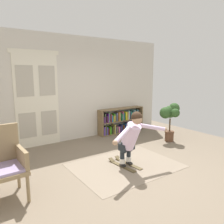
{
  "coord_description": "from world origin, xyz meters",
  "views": [
    {
      "loc": [
        -2.66,
        -3.09,
        1.87
      ],
      "look_at": [
        -0.01,
        0.75,
        1.05
      ],
      "focal_mm": 35.12,
      "sensor_mm": 36.0,
      "label": 1
    }
  ],
  "objects_px": {
    "wicker_chair": "(2,162)",
    "skis_pair": "(124,164)",
    "potted_plant": "(170,115)",
    "person_skier": "(132,135)",
    "bookshelf": "(121,121)"
  },
  "relations": [
    {
      "from": "bookshelf",
      "to": "person_skier",
      "type": "distance_m",
      "value": 2.75
    },
    {
      "from": "skis_pair",
      "to": "person_skier",
      "type": "distance_m",
      "value": 0.69
    },
    {
      "from": "bookshelf",
      "to": "skis_pair",
      "type": "height_order",
      "value": "bookshelf"
    },
    {
      "from": "wicker_chair",
      "to": "skis_pair",
      "type": "xyz_separation_m",
      "value": [
        2.25,
        -0.08,
        -0.56
      ]
    },
    {
      "from": "bookshelf",
      "to": "potted_plant",
      "type": "distance_m",
      "value": 1.65
    },
    {
      "from": "wicker_chair",
      "to": "person_skier",
      "type": "height_order",
      "value": "person_skier"
    },
    {
      "from": "skis_pair",
      "to": "potted_plant",
      "type": "bearing_deg",
      "value": 16.63
    },
    {
      "from": "person_skier",
      "to": "skis_pair",
      "type": "bearing_deg",
      "value": 95.43
    },
    {
      "from": "wicker_chair",
      "to": "potted_plant",
      "type": "distance_m",
      "value": 4.36
    },
    {
      "from": "wicker_chair",
      "to": "potted_plant",
      "type": "height_order",
      "value": "wicker_chair"
    },
    {
      "from": "wicker_chair",
      "to": "potted_plant",
      "type": "bearing_deg",
      "value": 7.08
    },
    {
      "from": "bookshelf",
      "to": "skis_pair",
      "type": "distance_m",
      "value": 2.61
    },
    {
      "from": "bookshelf",
      "to": "skis_pair",
      "type": "xyz_separation_m",
      "value": [
        -1.49,
        -2.11,
        -0.33
      ]
    },
    {
      "from": "skis_pair",
      "to": "person_skier",
      "type": "bearing_deg",
      "value": -84.57
    },
    {
      "from": "bookshelf",
      "to": "wicker_chair",
      "type": "relative_size",
      "value": 1.45
    }
  ]
}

